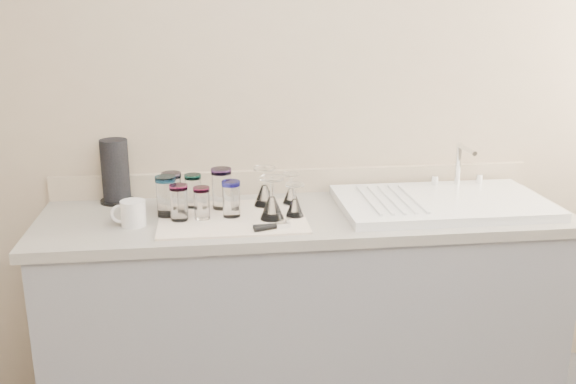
{
  "coord_description": "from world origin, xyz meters",
  "views": [
    {
      "loc": [
        -0.37,
        -1.16,
        1.69
      ],
      "look_at": [
        -0.08,
        1.15,
        1.0
      ],
      "focal_mm": 40.0,
      "sensor_mm": 36.0,
      "label": 1
    }
  ],
  "objects": [
    {
      "name": "tumbler_teal",
      "position": [
        -0.52,
        1.27,
        0.98
      ],
      "size": [
        0.08,
        0.08,
        0.15
      ],
      "color": "white",
      "rests_on": "dish_towel"
    },
    {
      "name": "tumbler_magenta",
      "position": [
        -0.49,
        1.15,
        0.98
      ],
      "size": [
        0.07,
        0.07,
        0.14
      ],
      "color": "white",
      "rests_on": "dish_towel"
    },
    {
      "name": "tumbler_lavender",
      "position": [
        -0.29,
        1.16,
        0.98
      ],
      "size": [
        0.07,
        0.07,
        0.14
      ],
      "color": "white",
      "rests_on": "dish_towel"
    },
    {
      "name": "goblet_back_right",
      "position": [
        -0.05,
        1.3,
        0.95
      ],
      "size": [
        0.07,
        0.07,
        0.12
      ],
      "color": "white",
      "rests_on": "dish_towel"
    },
    {
      "name": "white_mug",
      "position": [
        -0.66,
        1.13,
        0.95
      ],
      "size": [
        0.13,
        0.1,
        0.09
      ],
      "color": "silver",
      "rests_on": "counter_unit"
    },
    {
      "name": "counter_unit",
      "position": [
        0.0,
        1.2,
        0.45
      ],
      "size": [
        2.06,
        0.62,
        0.9
      ],
      "color": "slate",
      "rests_on": "ground"
    },
    {
      "name": "goblet_front_left",
      "position": [
        -0.14,
        1.11,
        0.96
      ],
      "size": [
        0.09,
        0.09,
        0.16
      ],
      "color": "white",
      "rests_on": "dish_towel"
    },
    {
      "name": "sink_unit",
      "position": [
        0.55,
        1.2,
        0.92
      ],
      "size": [
        0.82,
        0.5,
        0.22
      ],
      "color": "white",
      "rests_on": "counter_unit"
    },
    {
      "name": "tumbler_extra",
      "position": [
        -0.54,
        1.2,
        0.99
      ],
      "size": [
        0.08,
        0.08,
        0.15
      ],
      "color": "white",
      "rests_on": "dish_towel"
    },
    {
      "name": "can_opener",
      "position": [
        -0.15,
        1.01,
        0.92
      ],
      "size": [
        0.14,
        0.07,
        0.02
      ],
      "color": "silver",
      "rests_on": "dish_towel"
    },
    {
      "name": "tumbler_purple",
      "position": [
        -0.33,
        1.27,
        0.99
      ],
      "size": [
        0.08,
        0.08,
        0.16
      ],
      "color": "white",
      "rests_on": "dish_towel"
    },
    {
      "name": "goblet_front_right",
      "position": [
        -0.05,
        1.14,
        0.95
      ],
      "size": [
        0.07,
        0.07,
        0.13
      ],
      "color": "white",
      "rests_on": "dish_towel"
    },
    {
      "name": "dish_towel",
      "position": [
        -0.29,
        1.16,
        0.9
      ],
      "size": [
        0.55,
        0.42,
        0.01
      ],
      "primitive_type": "cube",
      "color": "white",
      "rests_on": "counter_unit"
    },
    {
      "name": "tumbler_blue",
      "position": [
        -0.4,
        1.15,
        0.97
      ],
      "size": [
        0.06,
        0.06,
        0.12
      ],
      "color": "white",
      "rests_on": "dish_towel"
    },
    {
      "name": "tumbler_cyan",
      "position": [
        -0.44,
        1.3,
        0.98
      ],
      "size": [
        0.07,
        0.07,
        0.13
      ],
      "color": "white",
      "rests_on": "dish_towel"
    },
    {
      "name": "paper_towel_roll",
      "position": [
        -0.75,
        1.43,
        1.03
      ],
      "size": [
        0.14,
        0.14,
        0.26
      ],
      "color": "black",
      "rests_on": "counter_unit"
    },
    {
      "name": "goblet_back_left",
      "position": [
        -0.15,
        1.29,
        0.96
      ],
      "size": [
        0.09,
        0.09,
        0.16
      ],
      "color": "white",
      "rests_on": "dish_towel"
    },
    {
      "name": "room_envelope",
      "position": [
        0.0,
        0.0,
        1.56
      ],
      "size": [
        3.54,
        3.5,
        2.52
      ],
      "color": "#515156",
      "rests_on": "ground"
    }
  ]
}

